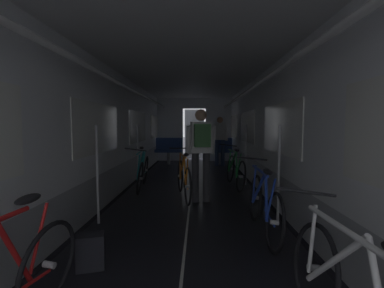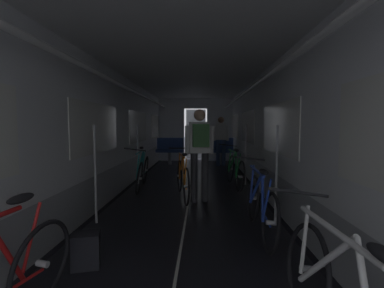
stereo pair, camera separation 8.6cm
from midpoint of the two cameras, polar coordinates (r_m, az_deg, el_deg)
train_car_shell at (r=5.28m, az=-0.08°, el=7.20°), size 3.14×12.34×2.57m
bench_seat_far_left at (r=9.84m, az=-4.39°, el=-0.90°), size 0.98×0.51×0.95m
bench_seat_far_right at (r=9.81m, az=6.12°, el=-0.93°), size 0.98×0.51×0.95m
bicycle_blue at (r=3.68m, az=14.74°, el=-12.22°), size 0.44×1.69×0.95m
bicycle_green at (r=6.26m, az=9.34°, el=-5.45°), size 0.47×1.69×0.95m
bicycle_teal at (r=6.12m, az=-9.92°, el=-5.69°), size 0.44×1.69×0.96m
person_cyclist_aisle at (r=4.91m, az=2.13°, el=-0.53°), size 0.55×0.42×1.69m
bicycle_orange_in_aisle at (r=5.27m, az=-1.50°, el=-7.15°), size 0.51×1.67×0.94m
person_standing_near_bench at (r=9.41m, az=6.32°, el=1.35°), size 0.53×0.23×1.69m
backpack_on_floor at (r=3.05m, az=-20.46°, el=-20.08°), size 0.30×0.26×0.34m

